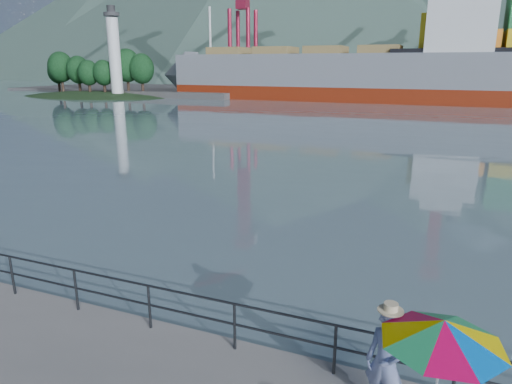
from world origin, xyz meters
TOP-DOWN VIEW (x-y plane):
  - harbor_water at (0.00, 130.00)m, footprint 500.00×280.00m
  - far_dock at (10.00, 93.00)m, footprint 200.00×40.00m
  - guardrail at (0.00, 1.70)m, footprint 22.00×0.06m
  - lighthouse_islet at (-54.97, 61.99)m, footprint 48.00×26.40m
  - fisherman at (3.94, 1.06)m, footprint 0.77×0.61m
  - beach_umbrella at (4.69, 0.60)m, footprint 2.10×2.10m
  - fishing_rod at (3.92, 1.81)m, footprint 0.25×1.64m
  - bulk_carrier at (-10.02, 69.42)m, footprint 54.33×9.40m

SIDE VIEW (x-z plane):
  - harbor_water at x=0.00m, z-range 0.00..0.00m
  - far_dock at x=10.00m, z-range -0.20..0.20m
  - fishing_rod at x=3.92m, z-range -0.58..0.58m
  - lighthouse_islet at x=-54.97m, z-range -9.34..9.86m
  - guardrail at x=0.00m, z-range 0.01..1.03m
  - fisherman at x=3.94m, z-range 0.00..1.83m
  - beach_umbrella at x=4.69m, z-range 0.88..3.00m
  - bulk_carrier at x=-10.02m, z-range -3.17..11.33m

